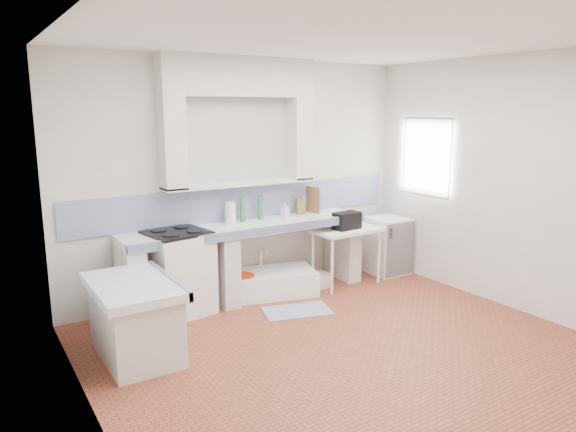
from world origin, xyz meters
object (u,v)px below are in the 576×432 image
sink (270,284)px  fridge (387,245)px  side_table (346,257)px  stove (178,274)px

sink → fridge: (1.80, -0.10, 0.25)m
side_table → fridge: fridge is taller
sink → fridge: size_ratio=1.42×
sink → side_table: side_table is taller
stove → fridge: bearing=-11.1°
stove → side_table: stove is taller
stove → fridge: 2.95m
stove → side_table: bearing=-14.4°
stove → side_table: size_ratio=1.02×
side_table → fridge: size_ratio=1.14×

